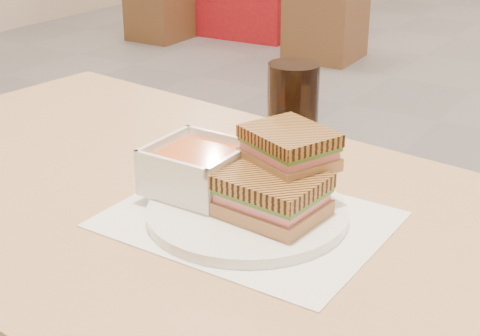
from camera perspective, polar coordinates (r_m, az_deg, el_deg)
The scene contains 9 objects.
main_table at distance 1.09m, azimuth -5.52°, elevation -7.34°, with size 1.27×0.82×0.75m.
tray_liner at distance 0.95m, azimuth 0.62°, elevation -4.20°, with size 0.36×0.28×0.00m.
plate at distance 0.95m, azimuth 0.59°, elevation -3.62°, with size 0.27×0.27×0.01m.
soup_bowl at distance 0.99m, azimuth -3.48°, elevation -0.17°, with size 0.12×0.12×0.07m.
panini_lower at distance 0.91m, azimuth 2.61°, elevation -2.18°, with size 0.14×0.12×0.06m.
panini_upper at distance 0.94m, azimuth 4.01°, elevation 1.67°, with size 0.14×0.13×0.05m.
cola_glass at distance 1.08m, azimuth 4.27°, elevation 4.12°, with size 0.08×0.08×0.17m.
bg_chair_0l at distance 5.27m, azimuth -6.55°, elevation 12.62°, with size 0.38×0.38×0.42m.
bg_chair_0r at distance 4.72m, azimuth 6.99°, elevation 11.75°, with size 0.46×0.46×0.49m.
Camera 1 is at (0.47, -2.72, 1.19)m, focal length 52.60 mm.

